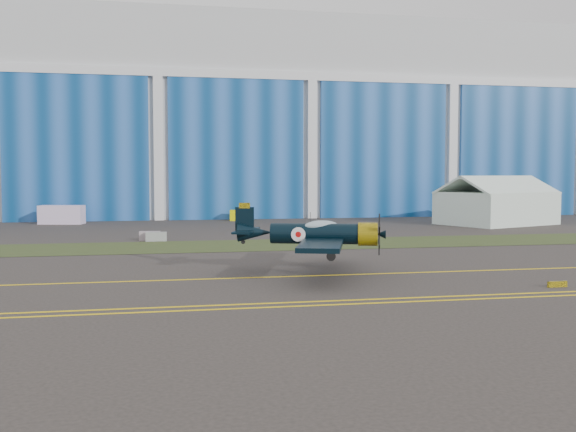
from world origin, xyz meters
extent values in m
plane|color=#3A3430|center=(0.00, 0.00, 0.00)|extent=(260.00, 260.00, 0.00)
cube|color=#475128|center=(0.00, 14.00, 0.02)|extent=(260.00, 10.00, 0.02)
cube|color=silver|center=(0.00, 72.00, 15.00)|extent=(220.00, 45.00, 30.00)
cube|color=navy|center=(0.00, 49.20, 10.00)|extent=(220.00, 0.60, 20.00)
cube|color=silver|center=(0.00, 49.15, 20.60)|extent=(220.00, 0.70, 1.20)
cube|color=yellow|center=(0.00, -5.00, 0.01)|extent=(200.00, 0.20, 0.02)
cube|color=yellow|center=(0.00, -14.50, 0.01)|extent=(80.00, 0.20, 0.02)
cube|color=yellow|center=(0.00, -13.50, 0.01)|extent=(80.00, 0.20, 0.02)
cube|color=yellow|center=(22.00, -12.00, 0.17)|extent=(1.20, 0.15, 0.35)
cube|color=silver|center=(-12.50, 44.58, 1.21)|extent=(5.94, 3.39, 2.42)
cube|color=#DBDF00|center=(10.93, 46.32, 0.74)|extent=(2.78, 2.02, 1.48)
cube|color=#9E8E96|center=(-1.20, 20.36, 0.45)|extent=(2.05, 0.80, 0.90)
cube|color=#929795|center=(-0.60, 19.36, 0.45)|extent=(2.03, 0.70, 0.90)
camera|label=1|loc=(-0.88, -46.71, 6.58)|focal=42.00mm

